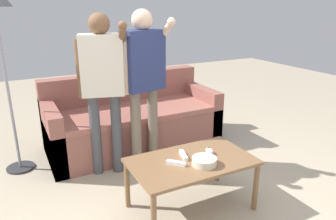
% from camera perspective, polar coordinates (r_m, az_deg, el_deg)
% --- Properties ---
extents(ground_plane, '(12.00, 12.00, 0.00)m').
position_cam_1_polar(ground_plane, '(2.80, 3.38, -17.75)').
color(ground_plane, tan).
extents(couch, '(1.99, 0.87, 0.85)m').
position_cam_1_polar(couch, '(3.86, -6.42, -2.08)').
color(couch, brown).
rests_on(couch, ground).
extents(coffee_table, '(1.00, 0.59, 0.45)m').
position_cam_1_polar(coffee_table, '(2.64, 4.25, -9.96)').
color(coffee_table, brown).
rests_on(coffee_table, ground).
extents(snack_bowl, '(0.20, 0.20, 0.06)m').
position_cam_1_polar(snack_bowl, '(2.54, 6.52, -9.12)').
color(snack_bowl, beige).
rests_on(snack_bowl, coffee_table).
extents(game_remote_nunchuk, '(0.06, 0.09, 0.05)m').
position_cam_1_polar(game_remote_nunchuk, '(2.72, 7.44, -7.28)').
color(game_remote_nunchuk, white).
rests_on(game_remote_nunchuk, coffee_table).
extents(player_center, '(0.51, 0.33, 1.61)m').
position_cam_1_polar(player_center, '(3.14, -4.43, 6.72)').
color(player_center, '#756656').
rests_on(player_center, ground).
extents(player_left, '(0.46, 0.42, 1.58)m').
position_cam_1_polar(player_left, '(3.07, -11.66, 5.74)').
color(player_left, '#47474C').
rests_on(player_left, ground).
extents(game_remote_wand_near, '(0.13, 0.14, 0.03)m').
position_cam_1_polar(game_remote_wand_near, '(2.53, 1.46, -9.49)').
color(game_remote_wand_near, white).
rests_on(game_remote_wand_near, coffee_table).
extents(game_remote_wand_far, '(0.08, 0.17, 0.03)m').
position_cam_1_polar(game_remote_wand_far, '(2.65, 2.78, -8.09)').
color(game_remote_wand_far, white).
rests_on(game_remote_wand_far, coffee_table).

